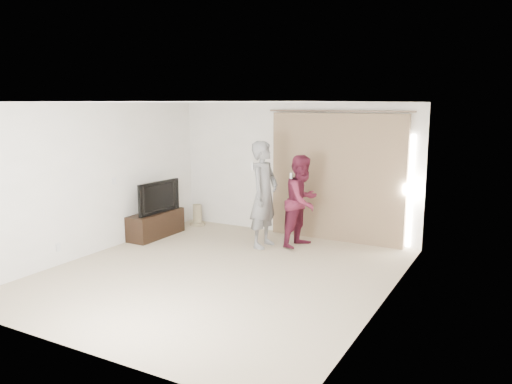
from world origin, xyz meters
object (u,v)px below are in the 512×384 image
Objects in this scene: tv_console at (156,224)px; tv at (155,197)px; person_man at (264,195)px; person_woman at (302,201)px.

tv is (0.00, 0.00, 0.55)m from tv_console.
tv is at bearing 0.00° from tv_console.
person_man is (2.17, 0.41, 0.72)m from tv_console.
tv_console is at bearing 0.00° from tv.
tv_console is 0.76× the size of person_woman.
tv_console is at bearing -169.21° from person_man.
tv is 0.56× the size of person_man.
tv_console is 2.32m from person_man.
tv_console is 0.66× the size of person_man.
person_man reaches higher than tv_console.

